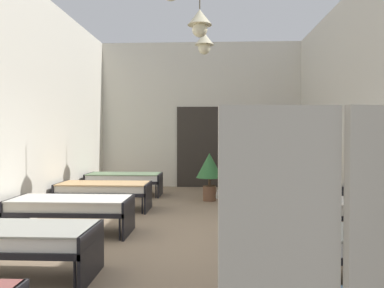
{
  "coord_description": "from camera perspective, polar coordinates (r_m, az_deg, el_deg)",
  "views": [
    {
      "loc": [
        0.31,
        -6.02,
        1.6
      ],
      "look_at": [
        0.0,
        0.38,
        1.43
      ],
      "focal_mm": 36.0,
      "sensor_mm": 36.0,
      "label": 1
    }
  ],
  "objects": [
    {
      "name": "ground_plane",
      "position": [
        6.25,
        -0.18,
        -13.78
      ],
      "size": [
        6.54,
        11.62,
        0.1
      ],
      "primitive_type": "cube",
      "color": "#8C755B"
    },
    {
      "name": "potted_plant",
      "position": [
        9.18,
        2.6,
        -3.71
      ],
      "size": [
        0.63,
        0.63,
        1.14
      ],
      "color": "brown",
      "rests_on": "ground"
    },
    {
      "name": "patient_seated_primary",
      "position": [
        9.95,
        10.06,
        -2.7
      ],
      "size": [
        0.44,
        0.44,
        0.8
      ],
      "color": "gray",
      "rests_on": "bed_right_row_4"
    },
    {
      "name": "nurse_near_aisle",
      "position": [
        9.64,
        4.91,
        -4.84
      ],
      "size": [
        0.52,
        0.52,
        1.49
      ],
      "rotation": [
        0.0,
        0.0,
        4.55
      ],
      "color": "white",
      "rests_on": "ground"
    },
    {
      "name": "bed_right_row_1",
      "position": [
        4.57,
        23.95,
        -13.34
      ],
      "size": [
        1.9,
        0.84,
        0.57
      ],
      "color": "black",
      "rests_on": "ground"
    },
    {
      "name": "bed_right_row_4",
      "position": [
        10.02,
        12.06,
        -5.15
      ],
      "size": [
        1.9,
        0.84,
        0.57
      ],
      "color": "black",
      "rests_on": "ground"
    },
    {
      "name": "bed_left_row_4",
      "position": [
        10.13,
        -9.98,
        -5.06
      ],
      "size": [
        1.9,
        0.84,
        0.57
      ],
      "color": "black",
      "rests_on": "ground"
    },
    {
      "name": "room_shell",
      "position": [
        7.32,
        0.35,
        6.04
      ],
      "size": [
        6.34,
        11.22,
        4.33
      ],
      "color": "beige",
      "rests_on": "ground"
    },
    {
      "name": "bed_left_row_2",
      "position": [
        6.52,
        -17.47,
        -8.79
      ],
      "size": [
        1.9,
        0.84,
        0.57
      ],
      "color": "black",
      "rests_on": "ground"
    },
    {
      "name": "bed_left_row_3",
      "position": [
        8.31,
        -12.9,
        -6.54
      ],
      "size": [
        1.9,
        0.84,
        0.57
      ],
      "color": "black",
      "rests_on": "ground"
    },
    {
      "name": "bed_left_row_1",
      "position": [
        4.83,
        -25.5,
        -12.55
      ],
      "size": [
        1.9,
        0.84,
        0.57
      ],
      "color": "black",
      "rests_on": "ground"
    },
    {
      "name": "bed_right_row_2",
      "position": [
        6.34,
        17.66,
        -9.1
      ],
      "size": [
        1.9,
        0.84,
        0.57
      ],
      "color": "black",
      "rests_on": "ground"
    },
    {
      "name": "bed_right_row_3",
      "position": [
        8.16,
        14.22,
        -6.69
      ],
      "size": [
        1.9,
        0.84,
        0.57
      ],
      "color": "black",
      "rests_on": "ground"
    }
  ]
}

